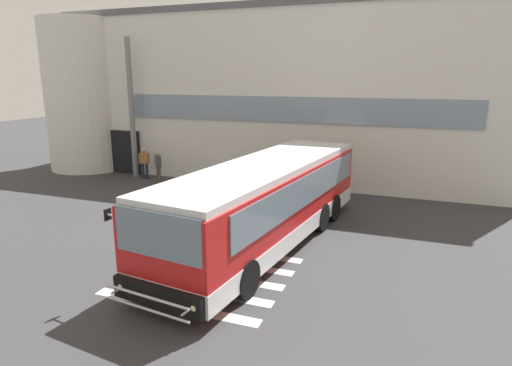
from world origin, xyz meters
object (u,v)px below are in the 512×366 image
Objects in this scene: passenger_near_column at (144,161)px; bus_main_foreground at (265,205)px; passenger_by_doorway at (158,165)px; entry_support_column at (132,109)px.

bus_main_foreground is at bearing -35.85° from passenger_near_column.
bus_main_foreground is 6.69× the size of passenger_by_doorway.
entry_support_column is 4.36× the size of passenger_near_column.
passenger_by_doorway is (1.24, -0.61, -0.03)m from passenger_near_column.
passenger_near_column is (-9.14, 6.60, -0.37)m from bus_main_foreground.
bus_main_foreground reaches higher than passenger_by_doorway.
bus_main_foreground is at bearing -34.64° from entry_support_column.
entry_support_column reaches higher than passenger_near_column.
entry_support_column is 2.81m from passenger_near_column.
passenger_near_column is at bearing 153.91° from passenger_by_doorway.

